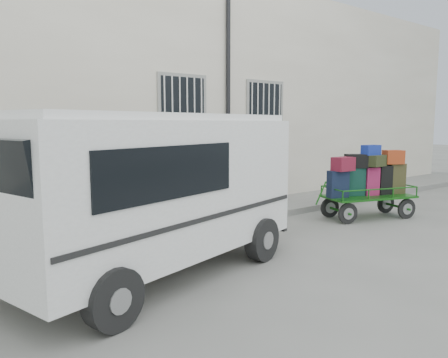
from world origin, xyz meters
TOP-DOWN VIEW (x-y plane):
  - ground at (0.00, 0.00)m, footprint 80.00×80.00m
  - building at (0.00, 5.50)m, footprint 24.00×5.15m
  - sidewalk at (0.00, 2.20)m, footprint 24.00×1.70m
  - luggage_cart at (2.93, 0.05)m, footprint 2.53×1.61m
  - van at (-3.03, -0.22)m, footprint 5.10×3.14m

SIDE VIEW (x-z plane):
  - ground at x=0.00m, z-range 0.00..0.00m
  - sidewalk at x=0.00m, z-range 0.00..0.15m
  - luggage_cart at x=2.93m, z-range 0.03..1.79m
  - van at x=-3.03m, z-range 0.18..2.58m
  - building at x=0.00m, z-range 0.00..6.00m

